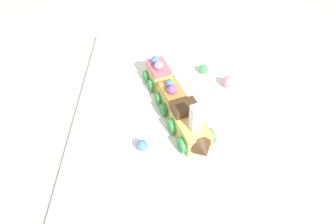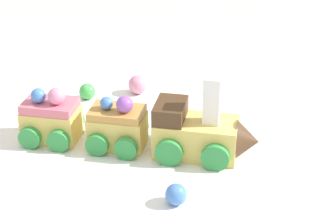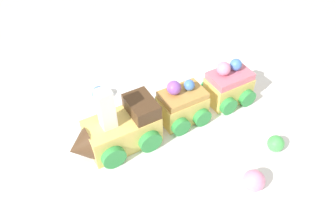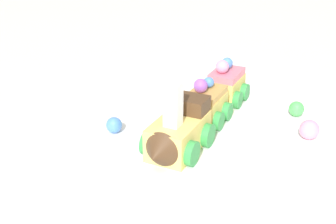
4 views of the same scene
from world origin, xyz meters
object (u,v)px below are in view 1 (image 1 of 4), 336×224
Objects in this scene: cake_train_locomotive at (192,130)px; gumball_blue at (142,145)px; cake_car_caramel at (172,97)px; gumball_pink at (228,82)px; gumball_green at (204,69)px; cake_car_strawberry at (159,74)px.

gumball_blue is (0.03, -0.10, -0.02)m from cake_train_locomotive.
gumball_blue is (0.13, -0.06, -0.01)m from cake_car_caramel.
gumball_green is at bearing -132.32° from gumball_pink.
cake_car_strawberry is at bearing -94.01° from gumball_pink.
gumball_blue is 0.29m from gumball_green.
gumball_blue is 0.28m from gumball_pink.
cake_train_locomotive is 4.80× the size of gumball_pink.
gumball_green is at bearing 123.94° from cake_car_caramel.
cake_car_strawberry is at bearing -179.90° from cake_train_locomotive.
cake_train_locomotive is 0.20m from cake_car_strawberry.
gumball_pink is at bearing 47.68° from gumball_green.
gumball_pink reaches higher than gumball_green.
gumball_green is at bearing 86.81° from cake_car_strawberry.
cake_train_locomotive is at bearing -29.76° from gumball_pink.
cake_car_strawberry is 0.17m from gumball_pink.
cake_train_locomotive is at bearing -10.32° from gumball_green.
cake_car_strawberry is (-0.08, -0.03, 0.00)m from cake_car_caramel.
cake_car_caramel is 3.60× the size of gumball_blue.
gumball_blue is at bearing -45.53° from gumball_pink.
cake_car_caramel is 0.09m from cake_car_strawberry.
cake_train_locomotive reaches higher than gumball_blue.
cake_car_caramel is 0.14m from gumball_blue.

